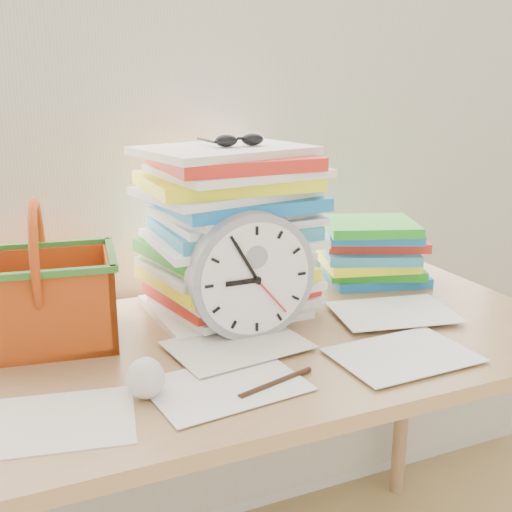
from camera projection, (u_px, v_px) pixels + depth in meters
name	position (u px, v px, depth m)	size (l,w,h in m)	color
curtain	(180.00, 64.00, 1.50)	(2.40, 0.01, 2.50)	beige
desk	(244.00, 373.00, 1.34)	(1.40, 0.70, 0.75)	#997247
paper_stack	(229.00, 231.00, 1.44)	(0.37, 0.31, 0.38)	white
clock	(251.00, 276.00, 1.30)	(0.27, 0.27, 0.05)	gray
sunglasses	(239.00, 140.00, 1.37)	(0.13, 0.11, 0.03)	black
book_stack	(371.00, 251.00, 1.67)	(0.28, 0.21, 0.17)	white
basket	(40.00, 274.00, 1.27)	(0.29, 0.23, 0.29)	#C74E13
crumpled_ball	(145.00, 378.00, 1.08)	(0.07, 0.07, 0.07)	silver
pen	(276.00, 383.00, 1.13)	(0.01, 0.01, 0.16)	black
scattered_papers	(244.00, 337.00, 1.32)	(1.26, 0.42, 0.02)	white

